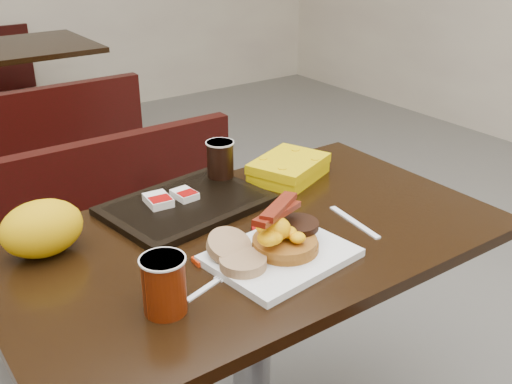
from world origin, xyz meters
TOP-DOWN VIEW (x-y plane):
  - table_near at (0.00, 0.00)m, footprint 1.20×0.70m
  - bench_near_n at (0.00, 0.70)m, footprint 1.00×0.46m
  - bench_far_s at (0.00, 1.90)m, footprint 1.00×0.46m
  - platter at (-0.02, -0.13)m, footprint 0.32×0.27m
  - pancake_stack at (0.00, -0.13)m, footprint 0.19×0.19m
  - sausage_patty at (0.05, -0.11)m, footprint 0.11×0.11m
  - scrambled_eggs at (-0.02, -0.13)m, footprint 0.13×0.12m
  - bacon_strips at (-0.01, -0.12)m, footprint 0.19×0.15m
  - muffin_bottom at (-0.12, -0.14)m, footprint 0.11×0.11m
  - muffin_top at (-0.11, -0.08)m, footprint 0.11×0.11m
  - coffee_cup_near at (-0.31, -0.16)m, footprint 0.10×0.10m
  - fork at (-0.22, -0.14)m, footprint 0.13×0.06m
  - knife at (0.24, -0.10)m, footprint 0.04×0.19m
  - condiment_syrup at (-0.16, -0.04)m, footprint 0.05×0.04m
  - condiment_ketchup at (0.03, 0.00)m, footprint 0.05×0.05m
  - tray at (-0.06, 0.21)m, footprint 0.44×0.34m
  - hashbrown_sleeve_left at (-0.12, 0.24)m, footprint 0.07×0.08m
  - hashbrown_sleeve_right at (-0.05, 0.23)m, footprint 0.05×0.07m
  - coffee_cup_far at (0.10, 0.30)m, footprint 0.08×0.08m
  - clamshell at (0.28, 0.21)m, footprint 0.26×0.23m
  - paper_bag at (-0.43, 0.19)m, footprint 0.19×0.14m

SIDE VIEW (x-z plane):
  - bench_near_n at x=0.00m, z-range 0.00..0.72m
  - bench_far_s at x=0.00m, z-range 0.00..0.72m
  - table_near at x=0.00m, z-range 0.00..0.75m
  - fork at x=-0.22m, z-range 0.75..0.75m
  - knife at x=0.24m, z-range 0.75..0.75m
  - condiment_ketchup at x=0.03m, z-range 0.75..0.76m
  - condiment_syrup at x=-0.16m, z-range 0.75..0.76m
  - platter at x=-0.02m, z-range 0.75..0.77m
  - tray at x=-0.06m, z-range 0.75..0.77m
  - hashbrown_sleeve_right at x=-0.05m, z-range 0.77..0.79m
  - muffin_bottom at x=-0.12m, z-range 0.77..0.79m
  - clamshell at x=0.28m, z-range 0.75..0.81m
  - hashbrown_sleeve_left at x=-0.12m, z-range 0.77..0.79m
  - pancake_stack at x=0.00m, z-range 0.77..0.80m
  - muffin_top at x=-0.11m, z-range 0.76..0.82m
  - sausage_patty at x=0.05m, z-range 0.80..0.81m
  - coffee_cup_near at x=-0.31m, z-range 0.75..0.87m
  - paper_bag at x=-0.43m, z-range 0.75..0.88m
  - coffee_cup_far at x=0.10m, z-range 0.77..0.87m
  - scrambled_eggs at x=-0.02m, z-range 0.80..0.85m
  - bacon_strips at x=-0.01m, z-range 0.85..0.87m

